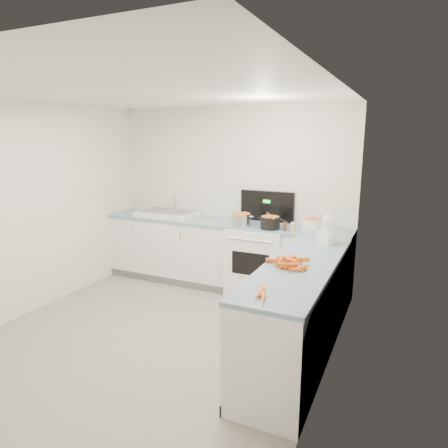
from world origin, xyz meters
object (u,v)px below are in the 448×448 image
at_px(black_pot, 270,223).
at_px(food_processor, 328,231).
at_px(mixing_bowl, 312,224).
at_px(extract_bottle, 285,226).
at_px(spice_jar, 293,228).
at_px(stove, 259,259).
at_px(sink, 167,213).
at_px(steel_pot, 241,221).

height_order(black_pot, food_processor, food_processor).
xyz_separation_m(mixing_bowl, food_processor, (0.31, -0.64, 0.07)).
distance_m(black_pot, food_processor, 0.90).
bearing_deg(extract_bottle, spice_jar, 7.49).
xyz_separation_m(stove, food_processor, (0.99, -0.56, 0.60)).
relative_size(stove, mixing_bowl, 4.92).
bearing_deg(food_processor, mixing_bowl, 116.00).
bearing_deg(spice_jar, sink, 174.48).
height_order(sink, spice_jar, sink).
bearing_deg(stove, food_processor, -29.56).
bearing_deg(black_pot, stove, 143.49).
relative_size(black_pot, extract_bottle, 2.04).
bearing_deg(spice_jar, extract_bottle, -172.51).
bearing_deg(stove, extract_bottle, -25.09).
distance_m(sink, steel_pot, 1.26).
distance_m(steel_pot, extract_bottle, 0.59).
xyz_separation_m(mixing_bowl, extract_bottle, (-0.28, -0.27, -0.00)).
bearing_deg(extract_bottle, food_processor, -32.35).
relative_size(black_pot, mixing_bowl, 0.90).
height_order(sink, food_processor, food_processor).
bearing_deg(mixing_bowl, food_processor, -64.00).
distance_m(extract_bottle, spice_jar, 0.10).
bearing_deg(mixing_bowl, stove, -173.16).
xyz_separation_m(black_pot, extract_bottle, (0.20, -0.04, -0.01)).
relative_size(steel_pot, spice_jar, 2.60).
distance_m(stove, black_pot, 0.59).
distance_m(mixing_bowl, extract_bottle, 0.39).
bearing_deg(black_pot, spice_jar, -5.84).
height_order(stove, black_pot, stove).
height_order(steel_pot, food_processor, food_processor).
distance_m(stove, steel_pot, 0.60).
xyz_separation_m(stove, mixing_bowl, (0.67, 0.08, 0.53)).
bearing_deg(sink, extract_bottle, -6.21).
relative_size(spice_jar, food_processor, 0.31).
height_order(steel_pot, spice_jar, steel_pot).
height_order(black_pot, spice_jar, black_pot).
bearing_deg(black_pot, steel_pot, -177.01).
bearing_deg(spice_jar, black_pot, 174.16).
distance_m(steel_pot, spice_jar, 0.69).
relative_size(black_pot, food_processor, 0.78).
xyz_separation_m(sink, extract_bottle, (1.85, -0.20, 0.02)).
relative_size(steel_pot, extract_bottle, 2.13).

